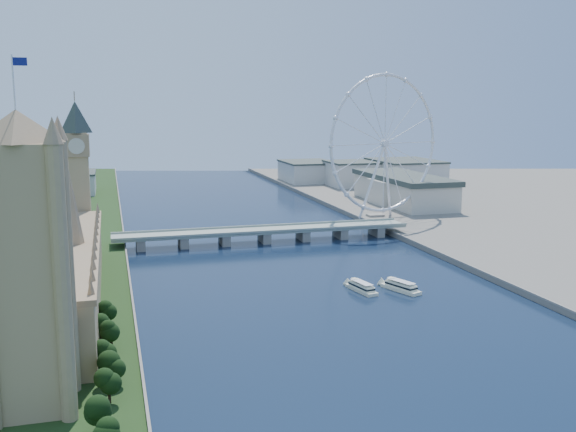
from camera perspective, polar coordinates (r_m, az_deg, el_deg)
name	(u,v)px	position (r m, az deg, el deg)	size (l,w,h in m)	color
tree_row	(106,389)	(223.88, -15.88, -14.56)	(7.60, 167.60, 19.96)	black
victoria_tower	(26,254)	(216.09, -22.29, -3.14)	(28.16, 28.16, 112.00)	tan
parliament_range	(74,273)	(335.22, -18.51, -4.82)	(24.00, 200.00, 70.00)	tan
big_ben	(78,159)	(434.30, -18.19, 4.87)	(20.02, 20.02, 110.00)	tan
westminster_bridge	(264,233)	(476.59, -2.13, -1.53)	(220.00, 22.00, 9.50)	gray
london_eye	(385,144)	(559.48, 8.59, 6.34)	(113.60, 39.12, 124.30)	silver
county_hall	(403,206)	(657.36, 10.16, 0.87)	(54.00, 144.00, 35.00)	beige
city_skyline	(244,179)	(734.48, -3.90, 3.26)	(505.00, 280.00, 32.00)	beige
tour_boat_near	(361,291)	(354.63, 6.55, -6.67)	(6.74, 26.54, 5.83)	#EAE8C3
tour_boat_far	(401,291)	(358.76, 10.00, -6.57)	(7.07, 27.78, 6.12)	#F4F0CA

